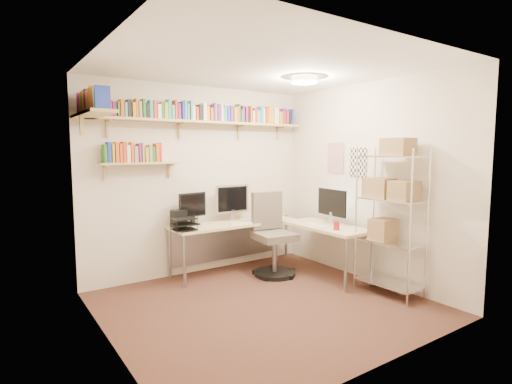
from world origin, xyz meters
The scene contains 6 objects.
ground centered at (0.00, 0.00, 0.00)m, with size 3.20×3.20×0.00m, color #44271D.
room_shell centered at (0.00, 0.00, 1.55)m, with size 3.24×3.04×2.52m.
wall_shelves centered at (-0.41, 1.30, 2.03)m, with size 3.12×1.09×0.80m.
corner_desk centered at (0.48, 0.99, 0.67)m, with size 2.09×1.77×1.18m.
office_chair centered at (0.71, 0.81, 0.46)m, with size 0.58×0.58×1.10m.
wire_rack centered at (1.36, -0.54, 1.14)m, with size 0.39×0.74×1.79m.
Camera 1 is at (-2.42, -3.37, 1.66)m, focal length 28.00 mm.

